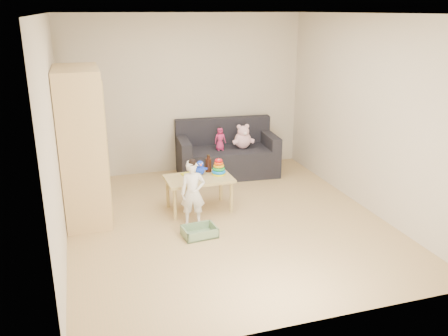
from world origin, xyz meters
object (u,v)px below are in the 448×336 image
object	(u,v)px
wardrobe	(82,145)
toddler	(193,194)
play_table	(199,194)
sofa	(227,161)

from	to	relation	value
wardrobe	toddler	distance (m)	1.55
wardrobe	play_table	world-z (taller)	wardrobe
play_table	sofa	bearing A→B (deg)	57.59
wardrobe	play_table	bearing A→B (deg)	-8.63
toddler	wardrobe	bearing A→B (deg)	165.75
wardrobe	toddler	xyz separation A→B (m)	(1.29, -0.65, -0.57)
sofa	play_table	distance (m)	1.52
wardrobe	play_table	size ratio (longest dim) A/B	2.20
sofa	play_table	bearing A→B (deg)	-118.12
sofa	toddler	size ratio (longest dim) A/B	1.94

